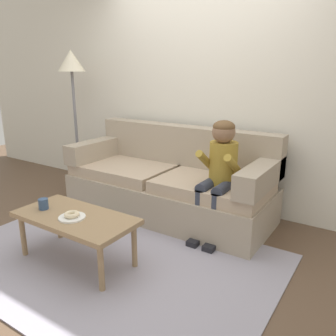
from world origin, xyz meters
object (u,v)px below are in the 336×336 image
at_px(mug, 43,204).
at_px(floor_lamp, 72,75).
at_px(coffee_table, 75,221).
at_px(couch, 170,184).
at_px(person_child, 219,168).
at_px(donut, 72,214).
at_px(toy_controller, 91,228).

relative_size(mug, floor_lamp, 0.05).
bearing_deg(coffee_table, couch, 85.96).
distance_m(couch, floor_lamp, 1.91).
height_order(coffee_table, person_child, person_child).
bearing_deg(coffee_table, floor_lamp, 136.63).
bearing_deg(couch, donut, -92.93).
bearing_deg(toy_controller, person_child, 34.79).
bearing_deg(person_child, couch, 162.89).
distance_m(coffee_table, toy_controller, 0.67).
bearing_deg(donut, person_child, 56.36).
relative_size(person_child, toy_controller, 4.87).
height_order(coffee_table, donut, donut).
height_order(couch, person_child, person_child).
relative_size(coffee_table, person_child, 0.92).
distance_m(coffee_table, person_child, 1.34).
relative_size(person_child, donut, 9.18).
bearing_deg(mug, couch, 72.78).
relative_size(couch, coffee_table, 2.18).
distance_m(coffee_table, donut, 0.09).
bearing_deg(couch, toy_controller, -117.96).
height_order(coffee_table, toy_controller, coffee_table).
bearing_deg(couch, mug, -107.22).
bearing_deg(coffee_table, donut, -65.75).
xyz_separation_m(coffee_table, mug, (-0.32, -0.05, 0.09)).
height_order(toy_controller, floor_lamp, floor_lamp).
relative_size(person_child, floor_lamp, 0.62).
bearing_deg(donut, couch, 87.07).
bearing_deg(mug, floor_lamp, 128.49).
xyz_separation_m(person_child, floor_lamp, (-2.20, 0.30, 0.80)).
distance_m(person_child, toy_controller, 1.40).
height_order(mug, floor_lamp, floor_lamp).
xyz_separation_m(donut, floor_lamp, (-1.46, 1.41, 1.02)).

